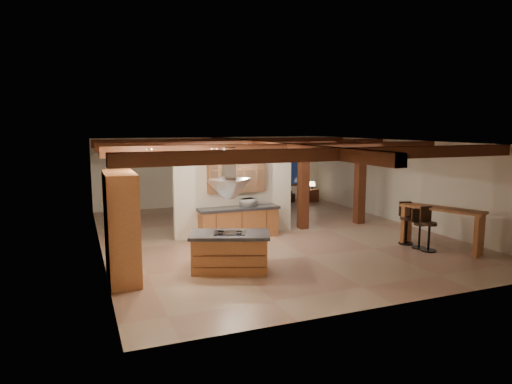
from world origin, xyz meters
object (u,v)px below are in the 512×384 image
Objects in this scene: dining_table at (221,212)px; sofa at (275,198)px; kitchen_island at (230,252)px; bar_counter at (441,221)px.

dining_table is 0.99× the size of sofa.
dining_table reaches higher than sofa.
sofa is (3.27, 2.55, -0.05)m from dining_table.
dining_table is at bearing 74.82° from kitchen_island.
bar_counter is at bearing -42.23° from dining_table.
kitchen_island is 5.75m from dining_table.
dining_table is 4.14m from sofa.
sofa is at bearing 98.27° from bar_counter.
kitchen_island is 6.02m from bar_counter.
dining_table is at bearing 13.92° from sofa.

